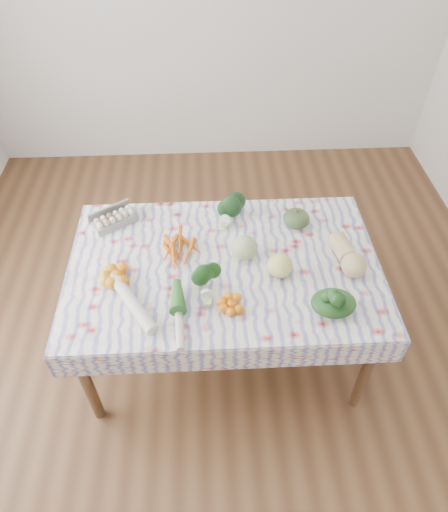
% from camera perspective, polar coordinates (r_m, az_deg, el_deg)
% --- Properties ---
extents(ground, '(4.50, 4.50, 0.00)m').
position_cam_1_polar(ground, '(3.03, 0.00, -10.92)').
color(ground, '#53331C').
rests_on(ground, ground).
extents(dining_table, '(1.60, 1.00, 0.75)m').
position_cam_1_polar(dining_table, '(2.49, 0.00, -2.28)').
color(dining_table, brown).
rests_on(dining_table, ground).
extents(tablecloth, '(1.66, 1.06, 0.01)m').
position_cam_1_polar(tablecloth, '(2.43, 0.00, -1.05)').
color(tablecloth, white).
rests_on(tablecloth, dining_table).
extents(egg_carton, '(0.27, 0.22, 0.07)m').
position_cam_1_polar(egg_carton, '(2.70, -13.46, 4.38)').
color(egg_carton, gray).
rests_on(egg_carton, tablecloth).
extents(carrot_bunch, '(0.27, 0.25, 0.04)m').
position_cam_1_polar(carrot_bunch, '(2.48, -5.63, 0.82)').
color(carrot_bunch, '#D96010').
rests_on(carrot_bunch, tablecloth).
extents(kale_bunch, '(0.21, 0.20, 0.15)m').
position_cam_1_polar(kale_bunch, '(2.64, 0.59, 5.80)').
color(kale_bunch, '#183E1A').
rests_on(kale_bunch, tablecloth).
extents(kabocha_squash, '(0.20, 0.20, 0.10)m').
position_cam_1_polar(kabocha_squash, '(2.65, 9.03, 4.66)').
color(kabocha_squash, '#3D532C').
rests_on(kabocha_squash, tablecloth).
extents(cabbage, '(0.16, 0.16, 0.14)m').
position_cam_1_polar(cabbage, '(2.42, 2.55, 1.04)').
color(cabbage, '#A1B377').
rests_on(cabbage, tablecloth).
extents(butternut_squash, '(0.18, 0.30, 0.13)m').
position_cam_1_polar(butternut_squash, '(2.47, 15.24, 0.25)').
color(butternut_squash, tan).
rests_on(butternut_squash, tablecloth).
extents(orange_cluster, '(0.24, 0.24, 0.07)m').
position_cam_1_polar(orange_cluster, '(2.38, -13.22, -2.41)').
color(orange_cluster, orange).
rests_on(orange_cluster, tablecloth).
extents(broccoli, '(0.15, 0.15, 0.10)m').
position_cam_1_polar(broccoli, '(2.26, -2.26, -3.61)').
color(broccoli, '#1B4E19').
rests_on(broccoli, tablecloth).
extents(mandarin_cluster, '(0.18, 0.18, 0.05)m').
position_cam_1_polar(mandarin_cluster, '(2.22, 0.97, -5.95)').
color(mandarin_cluster, orange).
rests_on(mandarin_cluster, tablecloth).
extents(grapefruit, '(0.14, 0.14, 0.13)m').
position_cam_1_polar(grapefruit, '(2.34, 6.99, -1.20)').
color(grapefruit, '#D0D067').
rests_on(grapefruit, tablecloth).
extents(spinach_bag, '(0.27, 0.24, 0.10)m').
position_cam_1_polar(spinach_bag, '(2.25, 13.53, -5.74)').
color(spinach_bag, '#143412').
rests_on(spinach_bag, tablecloth).
extents(daikon, '(0.28, 0.40, 0.06)m').
position_cam_1_polar(daikon, '(2.26, -11.44, -5.68)').
color(daikon, beige).
rests_on(daikon, tablecloth).
extents(leek, '(0.07, 0.38, 0.04)m').
position_cam_1_polar(leek, '(2.19, -5.69, -7.43)').
color(leek, beige).
rests_on(leek, tablecloth).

